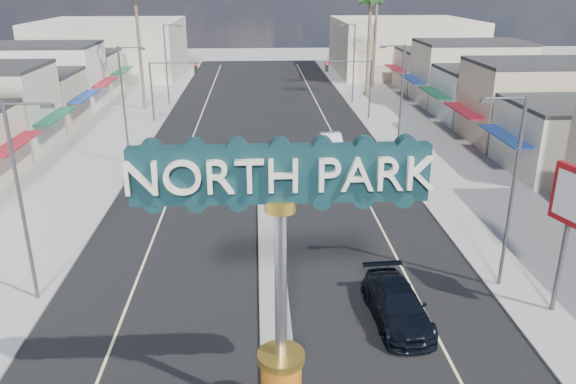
{
  "coord_description": "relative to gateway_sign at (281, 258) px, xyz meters",
  "views": [
    {
      "loc": [
        -0.62,
        -12.51,
        13.46
      ],
      "look_at": [
        0.77,
        11.76,
        4.28
      ],
      "focal_mm": 35.0,
      "sensor_mm": 36.0,
      "label": 1
    }
  ],
  "objects": [
    {
      "name": "streetlight_r_near",
      "position": [
        10.43,
        8.02,
        -0.86
      ],
      "size": [
        2.03,
        0.22,
        9.0
      ],
      "color": "#47474C",
      "rests_on": "ground"
    },
    {
      "name": "ground",
      "position": [
        0.0,
        28.02,
        -5.93
      ],
      "size": [
        160.0,
        160.0,
        0.0
      ],
      "primitive_type": "plane",
      "color": "gray",
      "rests_on": "ground"
    },
    {
      "name": "road",
      "position": [
        0.0,
        28.02,
        -5.92
      ],
      "size": [
        20.0,
        120.0,
        0.01
      ],
      "primitive_type": "cube",
      "color": "black",
      "rests_on": "ground"
    },
    {
      "name": "palm_right_mid",
      "position": [
        13.0,
        54.02,
        4.67
      ],
      "size": [
        2.6,
        2.6,
        12.1
      ],
      "color": "brown",
      "rests_on": "ground"
    },
    {
      "name": "streetlight_l_near",
      "position": [
        -10.43,
        8.02,
        -0.86
      ],
      "size": [
        2.03,
        0.22,
        9.0
      ],
      "color": "#47474C",
      "rests_on": "ground"
    },
    {
      "name": "palm_left_far",
      "position": [
        -13.0,
        48.02,
        5.57
      ],
      "size": [
        2.6,
        2.6,
        13.1
      ],
      "color": "brown",
      "rests_on": "ground"
    },
    {
      "name": "storefront_row_right",
      "position": [
        24.0,
        41.02,
        -2.93
      ],
      "size": [
        12.0,
        42.0,
        6.0
      ],
      "primitive_type": "cube",
      "color": "#B7B29E",
      "rests_on": "ground"
    },
    {
      "name": "car_parked_right",
      "position": [
        5.5,
        30.13,
        -5.12
      ],
      "size": [
        1.85,
        4.95,
        1.61
      ],
      "primitive_type": "imported",
      "rotation": [
        0.0,
        0.0,
        0.03
      ],
      "color": "silver",
      "rests_on": "ground"
    },
    {
      "name": "streetlight_l_mid",
      "position": [
        -10.43,
        28.02,
        -0.86
      ],
      "size": [
        2.03,
        0.22,
        9.0
      ],
      "color": "#47474C",
      "rests_on": "ground"
    },
    {
      "name": "backdrop_far_right",
      "position": [
        22.0,
        73.02,
        -1.93
      ],
      "size": [
        20.0,
        20.0,
        8.0
      ],
      "primitive_type": "cube",
      "color": "beige",
      "rests_on": "ground"
    },
    {
      "name": "car_parked_left",
      "position": [
        -9.0,
        24.92,
        -5.09
      ],
      "size": [
        2.49,
        5.12,
        1.68
      ],
      "primitive_type": "imported",
      "rotation": [
        0.0,
        0.0,
        0.1
      ],
      "color": "slate",
      "rests_on": "ground"
    },
    {
      "name": "streetlight_r_mid",
      "position": [
        10.43,
        28.02,
        -0.86
      ],
      "size": [
        2.03,
        0.22,
        9.0
      ],
      "color": "#47474C",
      "rests_on": "ground"
    },
    {
      "name": "backdrop_far_left",
      "position": [
        -22.0,
        73.02,
        -1.93
      ],
      "size": [
        20.0,
        20.0,
        8.0
      ],
      "primitive_type": "cube",
      "color": "#B7B29E",
      "rests_on": "ground"
    },
    {
      "name": "sidewalk_right",
      "position": [
        14.0,
        28.02,
        -5.87
      ],
      "size": [
        8.0,
        120.0,
        0.12
      ],
      "primitive_type": "cube",
      "color": "gray",
      "rests_on": "ground"
    },
    {
      "name": "sidewalk_left",
      "position": [
        -14.0,
        28.02,
        -5.87
      ],
      "size": [
        8.0,
        120.0,
        0.12
      ],
      "primitive_type": "cube",
      "color": "gray",
      "rests_on": "ground"
    },
    {
      "name": "gateway_sign",
      "position": [
        0.0,
        0.0,
        0.0
      ],
      "size": [
        8.2,
        1.5,
        9.15
      ],
      "color": "orange",
      "rests_on": "median_island"
    },
    {
      "name": "storefront_row_left",
      "position": [
        -24.0,
        41.02,
        -2.93
      ],
      "size": [
        12.0,
        42.0,
        6.0
      ],
      "primitive_type": "cube",
      "color": "beige",
      "rests_on": "ground"
    },
    {
      "name": "suv_right",
      "position": [
        5.11,
        5.49,
        -5.17
      ],
      "size": [
        2.41,
        5.31,
        1.51
      ],
      "primitive_type": "imported",
      "rotation": [
        0.0,
        0.0,
        0.06
      ],
      "color": "black",
      "rests_on": "ground"
    },
    {
      "name": "bank_pylon_sign",
      "position": [
        11.98,
        5.73,
        -0.92
      ],
      "size": [
        0.8,
        2.01,
        6.47
      ],
      "rotation": [
        0.0,
        0.0,
        0.28
      ],
      "color": "#47474C",
      "rests_on": "sidewalk_right"
    },
    {
      "name": "streetlight_l_far",
      "position": [
        -10.43,
        50.02,
        -0.86
      ],
      "size": [
        2.03,
        0.22,
        9.0
      ],
      "color": "#47474C",
      "rests_on": "ground"
    },
    {
      "name": "traffic_signal_right",
      "position": [
        9.18,
        42.02,
        -1.65
      ],
      "size": [
        5.09,
        0.45,
        6.0
      ],
      "color": "#47474C",
      "rests_on": "ground"
    },
    {
      "name": "streetlight_r_far",
      "position": [
        10.43,
        50.02,
        -0.86
      ],
      "size": [
        2.03,
        0.22,
        9.0
      ],
      "color": "#47474C",
      "rests_on": "ground"
    },
    {
      "name": "median_island",
      "position": [
        0.0,
        12.02,
        -5.85
      ],
      "size": [
        1.3,
        30.0,
        0.16
      ],
      "primitive_type": "cube",
      "color": "gray",
      "rests_on": "ground"
    },
    {
      "name": "traffic_signal_left",
      "position": [
        -9.18,
        42.02,
        -1.65
      ],
      "size": [
        5.09,
        0.45,
        6.0
      ],
      "color": "#47474C",
      "rests_on": "ground"
    }
  ]
}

